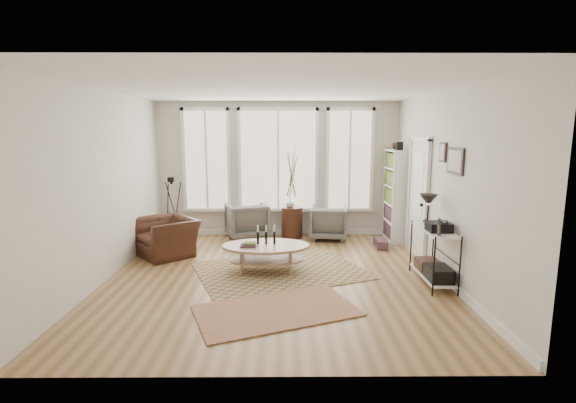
{
  "coord_description": "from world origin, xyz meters",
  "views": [
    {
      "loc": [
        0.15,
        -6.32,
        2.26
      ],
      "look_at": [
        0.2,
        0.6,
        1.1
      ],
      "focal_mm": 26.0,
      "sensor_mm": 36.0,
      "label": 1
    }
  ],
  "objects_px": {
    "low_shelf": "(434,250)",
    "armchair_right": "(329,223)",
    "armchair_left": "(247,220)",
    "side_table": "(292,196)",
    "bookcase": "(395,195)",
    "coffee_table": "(266,251)",
    "accent_chair": "(167,237)"
  },
  "relations": [
    {
      "from": "low_shelf",
      "to": "armchair_right",
      "type": "bearing_deg",
      "value": 116.39
    },
    {
      "from": "armchair_left",
      "to": "side_table",
      "type": "height_order",
      "value": "side_table"
    },
    {
      "from": "bookcase",
      "to": "coffee_table",
      "type": "relative_size",
      "value": 1.43
    },
    {
      "from": "coffee_table",
      "to": "side_table",
      "type": "height_order",
      "value": "side_table"
    },
    {
      "from": "armchair_left",
      "to": "accent_chair",
      "type": "distance_m",
      "value": 1.87
    },
    {
      "from": "armchair_right",
      "to": "side_table",
      "type": "bearing_deg",
      "value": -1.33
    },
    {
      "from": "bookcase",
      "to": "low_shelf",
      "type": "relative_size",
      "value": 1.58
    },
    {
      "from": "coffee_table",
      "to": "armchair_right",
      "type": "distance_m",
      "value": 2.43
    },
    {
      "from": "low_shelf",
      "to": "armchair_left",
      "type": "distance_m",
      "value": 4.11
    },
    {
      "from": "armchair_left",
      "to": "armchair_right",
      "type": "distance_m",
      "value": 1.76
    },
    {
      "from": "coffee_table",
      "to": "armchair_left",
      "type": "distance_m",
      "value": 2.27
    },
    {
      "from": "low_shelf",
      "to": "armchair_left",
      "type": "xyz_separation_m",
      "value": [
        -3.06,
        2.75,
        -0.13
      ]
    },
    {
      "from": "bookcase",
      "to": "side_table",
      "type": "relative_size",
      "value": 1.1
    },
    {
      "from": "bookcase",
      "to": "side_table",
      "type": "bearing_deg",
      "value": 173.99
    },
    {
      "from": "coffee_table",
      "to": "armchair_right",
      "type": "relative_size",
      "value": 1.85
    },
    {
      "from": "coffee_table",
      "to": "armchair_right",
      "type": "height_order",
      "value": "armchair_right"
    },
    {
      "from": "armchair_right",
      "to": "accent_chair",
      "type": "xyz_separation_m",
      "value": [
        -3.12,
        -1.16,
        -0.01
      ]
    },
    {
      "from": "armchair_left",
      "to": "armchair_right",
      "type": "relative_size",
      "value": 1.07
    },
    {
      "from": "low_shelf",
      "to": "coffee_table",
      "type": "bearing_deg",
      "value": 168.11
    },
    {
      "from": "armchair_right",
      "to": "accent_chair",
      "type": "height_order",
      "value": "armchair_right"
    },
    {
      "from": "armchair_right",
      "to": "accent_chair",
      "type": "relative_size",
      "value": 0.74
    },
    {
      "from": "armchair_left",
      "to": "armchair_right",
      "type": "bearing_deg",
      "value": 157.07
    },
    {
      "from": "armchair_left",
      "to": "accent_chair",
      "type": "bearing_deg",
      "value": 23.83
    },
    {
      "from": "coffee_table",
      "to": "accent_chair",
      "type": "bearing_deg",
      "value": 153.46
    },
    {
      "from": "low_shelf",
      "to": "bookcase",
      "type": "bearing_deg",
      "value": 88.72
    },
    {
      "from": "low_shelf",
      "to": "coffee_table",
      "type": "xyz_separation_m",
      "value": [
        -2.55,
        0.54,
        -0.16
      ]
    },
    {
      "from": "low_shelf",
      "to": "armchair_left",
      "type": "height_order",
      "value": "low_shelf"
    },
    {
      "from": "coffee_table",
      "to": "accent_chair",
      "type": "xyz_separation_m",
      "value": [
        -1.88,
        0.94,
        -0.01
      ]
    },
    {
      "from": "bookcase",
      "to": "coffee_table",
      "type": "distance_m",
      "value": 3.33
    },
    {
      "from": "bookcase",
      "to": "accent_chair",
      "type": "distance_m",
      "value": 4.64
    },
    {
      "from": "armchair_left",
      "to": "bookcase",
      "type": "bearing_deg",
      "value": 156.71
    },
    {
      "from": "armchair_left",
      "to": "armchair_right",
      "type": "xyz_separation_m",
      "value": [
        1.75,
        -0.12,
        -0.02
      ]
    }
  ]
}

